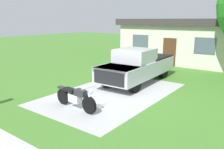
# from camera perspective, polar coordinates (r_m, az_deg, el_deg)

# --- Properties ---
(ground_plane) EXTENTS (80.00, 80.00, 0.00)m
(ground_plane) POSITION_cam_1_polar(r_m,az_deg,el_deg) (10.98, 0.23, -4.72)
(ground_plane) COLOR #457B2C
(driveway_pad) EXTENTS (4.41, 7.24, 0.01)m
(driveway_pad) POSITION_cam_1_polar(r_m,az_deg,el_deg) (10.98, 0.23, -4.70)
(driveway_pad) COLOR #B4B4B4
(driveway_pad) RESTS_ON ground
(motorcycle) EXTENTS (2.21, 0.70, 1.09)m
(motorcycle) POSITION_cam_1_polar(r_m,az_deg,el_deg) (9.13, -9.00, -5.58)
(motorcycle) COLOR black
(motorcycle) RESTS_ON ground
(pickup_truck) EXTENTS (2.18, 5.69, 1.90)m
(pickup_truck) POSITION_cam_1_polar(r_m,az_deg,el_deg) (12.93, 6.57, 2.33)
(pickup_truck) COLOR black
(pickup_truck) RESTS_ON ground
(neighbor_house) EXTENTS (9.60, 5.60, 3.50)m
(neighbor_house) POSITION_cam_1_polar(r_m,az_deg,el_deg) (20.16, 16.96, 8.19)
(neighbor_house) COLOR beige
(neighbor_house) RESTS_ON ground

